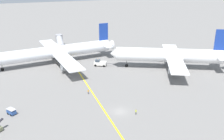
{
  "coord_description": "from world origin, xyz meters",
  "views": [
    {
      "loc": [
        -24.09,
        -61.89,
        38.02
      ],
      "look_at": [
        5.5,
        22.81,
        4.0
      ],
      "focal_mm": 41.88,
      "sensor_mm": 36.0,
      "label": 1
    }
  ],
  "objects_px": {
    "airliner_being_pushed": "(170,56)",
    "jet_bridge": "(60,41)",
    "ground_crew_ramp_agent_by_cones": "(136,112)",
    "pushback_tug": "(100,63)",
    "airliner_at_gate_left": "(54,52)",
    "gse_baggage_cart_trailing": "(11,112)",
    "ground_crew_marshaller_foreground": "(88,92)"
  },
  "relations": [
    {
      "from": "pushback_tug",
      "to": "ground_crew_marshaller_foreground",
      "type": "distance_m",
      "value": 27.75
    },
    {
      "from": "airliner_at_gate_left",
      "to": "jet_bridge",
      "type": "relative_size",
      "value": 2.64
    },
    {
      "from": "pushback_tug",
      "to": "ground_crew_ramp_agent_by_cones",
      "type": "height_order",
      "value": "pushback_tug"
    },
    {
      "from": "ground_crew_ramp_agent_by_cones",
      "to": "jet_bridge",
      "type": "distance_m",
      "value": 73.31
    },
    {
      "from": "airliner_being_pushed",
      "to": "gse_baggage_cart_trailing",
      "type": "bearing_deg",
      "value": -163.6
    },
    {
      "from": "pushback_tug",
      "to": "ground_crew_ramp_agent_by_cones",
      "type": "distance_m",
      "value": 42.51
    },
    {
      "from": "airliner_being_pushed",
      "to": "jet_bridge",
      "type": "relative_size",
      "value": 2.09
    },
    {
      "from": "airliner_being_pushed",
      "to": "ground_crew_ramp_agent_by_cones",
      "type": "height_order",
      "value": "airliner_being_pushed"
    },
    {
      "from": "gse_baggage_cart_trailing",
      "to": "jet_bridge",
      "type": "bearing_deg",
      "value": 69.12
    },
    {
      "from": "airliner_being_pushed",
      "to": "gse_baggage_cart_trailing",
      "type": "xyz_separation_m",
      "value": [
        -61.54,
        -18.12,
        -4.78
      ]
    },
    {
      "from": "pushback_tug",
      "to": "airliner_at_gate_left",
      "type": "bearing_deg",
      "value": 151.32
    },
    {
      "from": "airliner_at_gate_left",
      "to": "pushback_tug",
      "type": "distance_m",
      "value": 20.74
    },
    {
      "from": "airliner_being_pushed",
      "to": "jet_bridge",
      "type": "bearing_deg",
      "value": 131.93
    },
    {
      "from": "airliner_being_pushed",
      "to": "gse_baggage_cart_trailing",
      "type": "relative_size",
      "value": 14.6
    },
    {
      "from": "ground_crew_marshaller_foreground",
      "to": "gse_baggage_cart_trailing",
      "type": "bearing_deg",
      "value": -166.85
    },
    {
      "from": "airliner_being_pushed",
      "to": "pushback_tug",
      "type": "xyz_separation_m",
      "value": [
        -26.12,
        12.62,
        -4.35
      ]
    },
    {
      "from": "ground_crew_marshaller_foreground",
      "to": "airliner_at_gate_left",
      "type": "bearing_deg",
      "value": 100.13
    },
    {
      "from": "pushback_tug",
      "to": "airliner_being_pushed",
      "type": "bearing_deg",
      "value": -25.79
    },
    {
      "from": "airliner_at_gate_left",
      "to": "gse_baggage_cart_trailing",
      "type": "distance_m",
      "value": 44.35
    },
    {
      "from": "ground_crew_ramp_agent_by_cones",
      "to": "pushback_tug",
      "type": "bearing_deg",
      "value": 87.02
    },
    {
      "from": "airliner_at_gate_left",
      "to": "gse_baggage_cart_trailing",
      "type": "bearing_deg",
      "value": -113.39
    },
    {
      "from": "pushback_tug",
      "to": "jet_bridge",
      "type": "bearing_deg",
      "value": 112.13
    },
    {
      "from": "ground_crew_marshaller_foreground",
      "to": "jet_bridge",
      "type": "bearing_deg",
      "value": 90.6
    },
    {
      "from": "airliner_being_pushed",
      "to": "ground_crew_marshaller_foreground",
      "type": "bearing_deg",
      "value": -161.6
    },
    {
      "from": "gse_baggage_cart_trailing",
      "to": "ground_crew_marshaller_foreground",
      "type": "bearing_deg",
      "value": 13.15
    },
    {
      "from": "airliner_at_gate_left",
      "to": "gse_baggage_cart_trailing",
      "type": "xyz_separation_m",
      "value": [
        -17.53,
        -40.52,
        -4.18
      ]
    },
    {
      "from": "pushback_tug",
      "to": "jet_bridge",
      "type": "distance_m",
      "value": 32.63
    },
    {
      "from": "airliner_being_pushed",
      "to": "ground_crew_ramp_agent_by_cones",
      "type": "distance_m",
      "value": 41.42
    },
    {
      "from": "airliner_at_gate_left",
      "to": "gse_baggage_cart_trailing",
      "type": "relative_size",
      "value": 18.46
    },
    {
      "from": "ground_crew_marshaller_foreground",
      "to": "jet_bridge",
      "type": "height_order",
      "value": "jet_bridge"
    },
    {
      "from": "ground_crew_marshaller_foreground",
      "to": "ground_crew_ramp_agent_by_cones",
      "type": "relative_size",
      "value": 1.02
    },
    {
      "from": "ground_crew_marshaller_foreground",
      "to": "jet_bridge",
      "type": "xyz_separation_m",
      "value": [
        -0.58,
        55.26,
        3.64
      ]
    }
  ]
}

